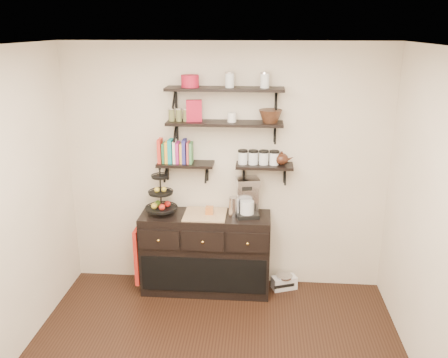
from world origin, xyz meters
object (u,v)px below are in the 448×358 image
at_px(sideboard, 206,253).
at_px(radio, 284,282).
at_px(fruit_stand, 161,199).
at_px(coffee_maker, 247,197).

distance_m(sideboard, radio, 0.96).
xyz_separation_m(fruit_stand, radio, (1.35, 0.07, -0.99)).
bearing_deg(fruit_stand, coffee_maker, 1.59).
distance_m(sideboard, coffee_maker, 0.79).
height_order(coffee_maker, radio, coffee_maker).
height_order(sideboard, coffee_maker, coffee_maker).
xyz_separation_m(fruit_stand, coffee_maker, (0.92, 0.03, 0.03)).
xyz_separation_m(sideboard, coffee_maker, (0.45, 0.03, 0.65)).
bearing_deg(fruit_stand, sideboard, -0.43).
relative_size(sideboard, coffee_maker, 3.26).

